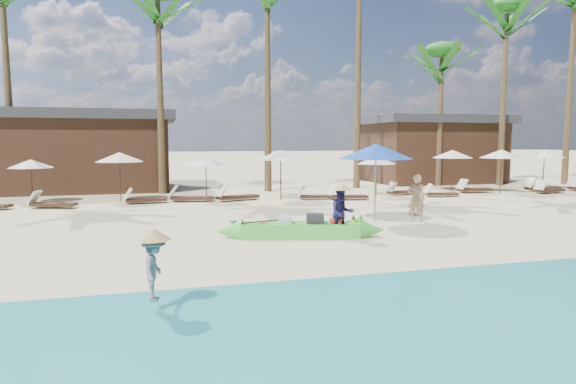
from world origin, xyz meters
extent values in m
plane|color=beige|center=(0.00, 0.00, 0.00)|extent=(240.00, 240.00, 0.00)
cube|color=tan|center=(0.00, -5.00, 0.00)|extent=(240.00, 4.50, 0.01)
cube|color=#42CF3F|center=(0.23, 1.49, 0.20)|extent=(3.36, 1.42, 0.40)
cube|color=white|center=(0.23, 1.49, 0.22)|extent=(2.88, 1.13, 0.18)
cube|color=#262628|center=(0.63, 1.40, 0.49)|extent=(0.54, 0.46, 0.36)
cube|color=silver|center=(-0.17, 1.64, 0.45)|extent=(0.43, 0.39, 0.29)
cube|color=red|center=(1.18, 1.22, 0.42)|extent=(0.36, 0.32, 0.23)
cylinder|color=red|center=(-0.77, 1.78, 0.35)|extent=(0.23, 0.23, 0.09)
cylinder|color=#262628|center=(-1.05, 1.74, 0.35)|extent=(0.21, 0.21, 0.08)
sphere|color=tan|center=(-1.34, 1.86, 0.40)|extent=(0.19, 0.19, 0.19)
cylinder|color=gold|center=(1.71, 1.23, 0.40)|extent=(0.15, 0.15, 0.19)
cylinder|color=gold|center=(1.92, 1.18, 0.40)|extent=(0.15, 0.15, 0.19)
imported|color=tan|center=(4.69, 3.00, 0.79)|extent=(0.68, 0.56, 1.58)
imported|color=#16153B|center=(1.29, 1.06, 0.71)|extent=(0.71, 0.56, 1.42)
imported|color=gray|center=(-3.65, -3.54, 0.69)|extent=(0.48, 0.72, 1.03)
cylinder|color=#99999E|center=(3.25, 3.10, 1.26)|extent=(0.05, 0.05, 2.52)
cone|color=#1344B2|center=(3.25, 3.10, 2.35)|extent=(2.41, 2.41, 0.49)
cylinder|color=#382117|center=(-8.88, 11.86, 0.92)|extent=(0.05, 0.05, 1.84)
cone|color=beige|center=(-8.88, 11.86, 1.71)|extent=(1.84, 1.84, 0.37)
cylinder|color=#382117|center=(-5.21, 11.51, 1.06)|extent=(0.05, 0.05, 2.12)
cone|color=beige|center=(-5.21, 11.51, 1.98)|extent=(2.12, 2.12, 0.42)
cube|color=#382117|center=(-7.64, 9.74, 0.15)|extent=(1.82, 1.05, 0.12)
cube|color=beige|center=(-8.37, 9.97, 0.46)|extent=(0.54, 0.65, 0.51)
cube|color=#382117|center=(-4.09, 10.35, 0.15)|extent=(1.76, 0.77, 0.12)
cube|color=beige|center=(-4.83, 10.25, 0.45)|extent=(0.45, 0.60, 0.50)
cylinder|color=#382117|center=(-1.48, 10.60, 0.96)|extent=(0.05, 0.05, 1.91)
cone|color=beige|center=(-1.48, 10.60, 1.78)|extent=(1.91, 1.91, 0.38)
cube|color=#382117|center=(-2.15, 10.47, 0.16)|extent=(1.90, 0.93, 0.13)
cube|color=beige|center=(-2.93, 10.63, 0.48)|extent=(0.51, 0.66, 0.53)
cylinder|color=#382117|center=(1.84, 10.02, 1.11)|extent=(0.06, 0.06, 2.22)
cone|color=beige|center=(1.84, 10.02, 2.06)|extent=(2.22, 2.22, 0.44)
cube|color=#382117|center=(-0.07, 10.33, 0.17)|extent=(1.97, 1.12, 0.13)
cube|color=beige|center=(-0.87, 10.09, 0.50)|extent=(0.58, 0.70, 0.55)
cube|color=#382117|center=(3.49, 9.77, 0.14)|extent=(1.64, 0.76, 0.11)
cube|color=beige|center=(2.81, 9.89, 0.42)|extent=(0.43, 0.56, 0.46)
cylinder|color=#382117|center=(6.75, 10.32, 0.95)|extent=(0.05, 0.05, 1.90)
cone|color=beige|center=(6.75, 10.32, 1.77)|extent=(1.90, 1.90, 0.38)
cube|color=#382117|center=(4.88, 9.25, 0.15)|extent=(1.78, 0.84, 0.12)
cube|color=beige|center=(4.13, 9.38, 0.45)|extent=(0.47, 0.61, 0.50)
cube|color=#382117|center=(8.33, 10.49, 0.15)|extent=(1.71, 0.77, 0.12)
cube|color=beige|center=(7.61, 10.39, 0.44)|extent=(0.44, 0.58, 0.48)
cylinder|color=#382117|center=(11.72, 11.47, 1.08)|extent=(0.05, 0.05, 2.15)
cone|color=beige|center=(11.72, 11.47, 2.00)|extent=(2.15, 2.15, 0.43)
cube|color=#382117|center=(9.70, 9.25, 0.14)|extent=(1.61, 0.84, 0.11)
cube|color=beige|center=(9.04, 9.40, 0.41)|extent=(0.45, 0.56, 0.45)
cylinder|color=#382117|center=(13.53, 9.88, 1.10)|extent=(0.05, 0.05, 2.19)
cone|color=beige|center=(13.53, 9.88, 2.04)|extent=(2.19, 2.19, 0.44)
cube|color=#382117|center=(12.45, 10.42, 0.16)|extent=(1.80, 0.60, 0.13)
cube|color=beige|center=(11.66, 10.43, 0.48)|extent=(0.41, 0.59, 0.52)
cube|color=#382117|center=(16.01, 9.17, 0.15)|extent=(1.77, 0.85, 0.12)
cube|color=beige|center=(15.28, 9.03, 0.45)|extent=(0.47, 0.61, 0.50)
cylinder|color=#382117|center=(17.42, 11.17, 1.07)|extent=(0.05, 0.05, 2.14)
cone|color=beige|center=(17.42, 11.17, 1.99)|extent=(2.14, 2.14, 0.43)
cube|color=#382117|center=(16.44, 10.11, 0.16)|extent=(1.87, 0.71, 0.13)
cube|color=beige|center=(15.63, 10.16, 0.49)|extent=(0.45, 0.62, 0.54)
cube|color=beige|center=(18.18, 9.83, 0.49)|extent=(0.55, 0.68, 0.54)
cone|color=brown|center=(-10.45, 15.08, 5.45)|extent=(0.40, 0.40, 10.89)
cone|color=brown|center=(-3.36, 14.27, 5.04)|extent=(0.40, 0.40, 10.08)
cone|color=brown|center=(2.15, 14.01, 5.63)|extent=(0.40, 0.40, 11.26)
cone|color=brown|center=(7.45, 14.38, 6.58)|extent=(0.40, 0.40, 13.16)
cone|color=brown|center=(12.84, 14.52, 4.04)|extent=(0.40, 0.40, 8.07)
ellipsoid|color=#186119|center=(12.84, 14.52, 8.07)|extent=(2.08, 2.08, 0.88)
cone|color=brown|center=(16.57, 13.68, 5.32)|extent=(0.40, 0.40, 10.64)
ellipsoid|color=#186119|center=(16.57, 13.68, 10.64)|extent=(2.08, 2.08, 0.88)
cone|color=brown|center=(21.07, 13.33, 6.13)|extent=(0.40, 0.40, 12.26)
cube|color=#382117|center=(-8.00, 17.50, 1.90)|extent=(10.00, 6.00, 3.80)
cube|color=#2D2D33|center=(-8.00, 17.50, 4.05)|extent=(10.80, 6.60, 0.50)
cube|color=#382117|center=(14.00, 17.50, 1.90)|extent=(8.00, 6.00, 3.80)
cube|color=#2D2D33|center=(14.00, 17.50, 4.05)|extent=(8.80, 6.60, 0.50)
camera|label=1|loc=(-3.55, -11.18, 2.66)|focal=30.00mm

